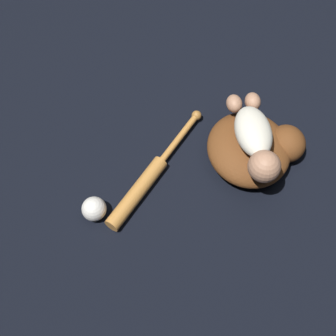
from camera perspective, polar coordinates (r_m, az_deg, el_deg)
The scene contains 5 objects.
ground_plane at distance 1.54m, azimuth 9.46°, elevation 0.60°, with size 6.00×6.00×0.00m, color black.
baseball_glove at distance 1.51m, azimuth 10.58°, elevation 2.42°, with size 0.35×0.36×0.11m.
baby_figure at distance 1.41m, azimuth 10.62°, elevation 3.55°, with size 0.33×0.18×0.10m.
baseball_bat at distance 1.46m, azimuth -2.65°, elevation -1.53°, with size 0.47×0.24×0.05m.
baseball at distance 1.41m, azimuth -9.00°, elevation -4.95°, with size 0.07×0.07×0.07m.
Camera 1 is at (0.82, -0.14, 1.29)m, focal length 50.00 mm.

